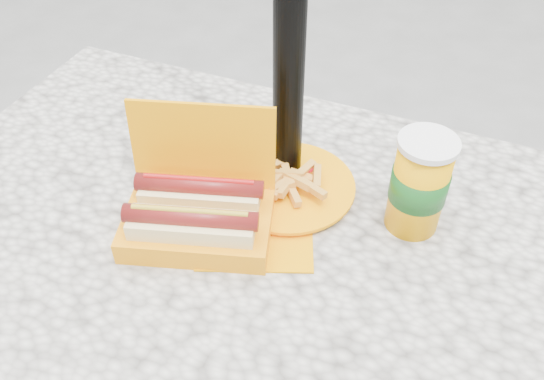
% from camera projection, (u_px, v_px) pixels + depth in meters
% --- Properties ---
extents(picnic_table, '(1.20, 0.80, 0.75)m').
position_uv_depth(picnic_table, '(252.00, 275.00, 0.99)').
color(picnic_table, beige).
rests_on(picnic_table, ground).
extents(hotdog_box, '(0.27, 0.23, 0.19)m').
position_uv_depth(hotdog_box, '(198.00, 212.00, 0.89)').
color(hotdog_box, '#F59400').
rests_on(hotdog_box, picnic_table).
extents(fries_plate, '(0.25, 0.34, 0.05)m').
position_uv_depth(fries_plate, '(285.00, 188.00, 0.98)').
color(fries_plate, orange).
rests_on(fries_plate, picnic_table).
extents(soda_cup, '(0.09, 0.09, 0.17)m').
position_uv_depth(soda_cup, '(419.00, 184.00, 0.88)').
color(soda_cup, '#FFA702').
rests_on(soda_cup, picnic_table).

